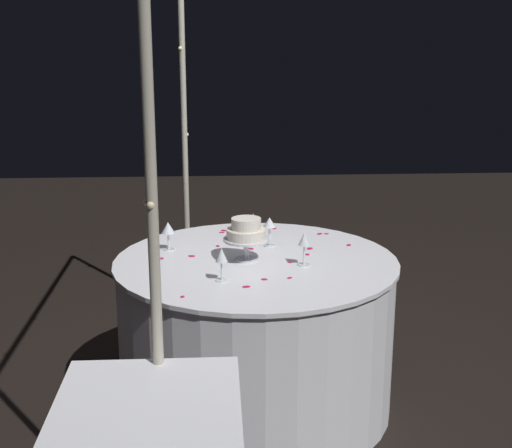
% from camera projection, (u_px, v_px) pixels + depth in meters
% --- Properties ---
extents(ground_plane, '(12.00, 12.00, 0.00)m').
position_uv_depth(ground_plane, '(256.00, 403.00, 3.54)').
color(ground_plane, black).
extents(decorative_arch, '(2.30, 0.06, 2.16)m').
position_uv_depth(decorative_arch, '(173.00, 120.00, 3.14)').
color(decorative_arch, '#B7B29E').
rests_on(decorative_arch, ground).
extents(main_table, '(1.37, 1.37, 0.77)m').
position_uv_depth(main_table, '(256.00, 333.00, 3.44)').
color(main_table, white).
rests_on(main_table, ground).
extents(tiered_cake, '(0.22, 0.22, 0.21)m').
position_uv_depth(tiered_cake, '(246.00, 232.00, 3.29)').
color(tiered_cake, silver).
rests_on(tiered_cake, main_table).
extents(wine_glass_0, '(0.06, 0.06, 0.14)m').
position_uv_depth(wine_glass_0, '(253.00, 221.00, 3.65)').
color(wine_glass_0, silver).
rests_on(wine_glass_0, main_table).
extents(wine_glass_1, '(0.06, 0.06, 0.15)m').
position_uv_depth(wine_glass_1, '(269.00, 224.00, 3.52)').
color(wine_glass_1, silver).
rests_on(wine_glass_1, main_table).
extents(wine_glass_2, '(0.07, 0.07, 0.14)m').
position_uv_depth(wine_glass_2, '(168.00, 229.00, 3.46)').
color(wine_glass_2, silver).
rests_on(wine_glass_2, main_table).
extents(wine_glass_3, '(0.06, 0.06, 0.15)m').
position_uv_depth(wine_glass_3, '(221.00, 257.00, 3.02)').
color(wine_glass_3, silver).
rests_on(wine_glass_3, main_table).
extents(wine_glass_4, '(0.06, 0.06, 0.16)m').
position_uv_depth(wine_glass_4, '(304.00, 241.00, 3.22)').
color(wine_glass_4, silver).
rests_on(wine_glass_4, main_table).
extents(rose_petal_0, '(0.04, 0.03, 0.00)m').
position_uv_depth(rose_petal_0, '(349.00, 245.00, 3.56)').
color(rose_petal_0, '#C61951').
rests_on(rose_petal_0, main_table).
extents(rose_petal_1, '(0.03, 0.03, 0.00)m').
position_uv_depth(rose_petal_1, '(290.00, 278.00, 3.08)').
color(rose_petal_1, '#C61951').
rests_on(rose_petal_1, main_table).
extents(rose_petal_2, '(0.04, 0.04, 0.00)m').
position_uv_depth(rose_petal_2, '(224.00, 230.00, 3.83)').
color(rose_petal_2, '#C61951').
rests_on(rose_petal_2, main_table).
extents(rose_petal_3, '(0.03, 0.04, 0.00)m').
position_uv_depth(rose_petal_3, '(246.00, 287.00, 2.97)').
color(rose_petal_3, '#C61951').
rests_on(rose_petal_3, main_table).
extents(rose_petal_4, '(0.05, 0.04, 0.00)m').
position_uv_depth(rose_petal_4, '(310.00, 248.00, 3.50)').
color(rose_petal_4, '#C61951').
rests_on(rose_petal_4, main_table).
extents(rose_petal_5, '(0.03, 0.03, 0.00)m').
position_uv_depth(rose_petal_5, '(290.00, 262.00, 3.29)').
color(rose_petal_5, '#C61951').
rests_on(rose_petal_5, main_table).
extents(rose_petal_6, '(0.03, 0.04, 0.00)m').
position_uv_depth(rose_petal_6, '(264.00, 279.00, 3.06)').
color(rose_petal_6, '#C61951').
rests_on(rose_petal_6, main_table).
extents(rose_petal_7, '(0.04, 0.04, 0.00)m').
position_uv_depth(rose_petal_7, '(274.00, 228.00, 3.87)').
color(rose_petal_7, '#C61951').
rests_on(rose_petal_7, main_table).
extents(rose_petal_8, '(0.02, 0.03, 0.00)m').
position_uv_depth(rose_petal_8, '(326.00, 234.00, 3.77)').
color(rose_petal_8, '#C61951').
rests_on(rose_petal_8, main_table).
extents(rose_petal_9, '(0.04, 0.04, 0.00)m').
position_uv_depth(rose_petal_9, '(192.00, 256.00, 3.38)').
color(rose_petal_9, '#C61951').
rests_on(rose_petal_9, main_table).
extents(rose_petal_10, '(0.03, 0.03, 0.00)m').
position_uv_depth(rose_petal_10, '(235.00, 239.00, 3.67)').
color(rose_petal_10, '#C61951').
rests_on(rose_petal_10, main_table).
extents(rose_petal_11, '(0.03, 0.04, 0.00)m').
position_uv_depth(rose_petal_11, '(222.00, 232.00, 3.79)').
color(rose_petal_11, '#C61951').
rests_on(rose_petal_11, main_table).
extents(rose_petal_12, '(0.03, 0.02, 0.00)m').
position_uv_depth(rose_petal_12, '(162.00, 258.00, 3.35)').
color(rose_petal_12, '#C61951').
rests_on(rose_petal_12, main_table).
extents(rose_petal_13, '(0.04, 0.04, 0.00)m').
position_uv_depth(rose_petal_13, '(251.00, 248.00, 3.50)').
color(rose_petal_13, '#C61951').
rests_on(rose_petal_13, main_table).
extents(rose_petal_14, '(0.03, 0.03, 0.00)m').
position_uv_depth(rose_petal_14, '(218.00, 246.00, 3.55)').
color(rose_petal_14, '#C61951').
rests_on(rose_petal_14, main_table).
extents(rose_petal_15, '(0.03, 0.02, 0.00)m').
position_uv_depth(rose_petal_15, '(183.00, 297.00, 2.85)').
color(rose_petal_15, '#C61951').
rests_on(rose_petal_15, main_table).
extents(rose_petal_16, '(0.04, 0.04, 0.00)m').
position_uv_depth(rose_petal_16, '(320.00, 234.00, 3.77)').
color(rose_petal_16, '#C61951').
rests_on(rose_petal_16, main_table).
extents(rose_petal_17, '(0.03, 0.03, 0.00)m').
position_uv_depth(rose_petal_17, '(307.00, 254.00, 3.41)').
color(rose_petal_17, '#C61951').
rests_on(rose_petal_17, main_table).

